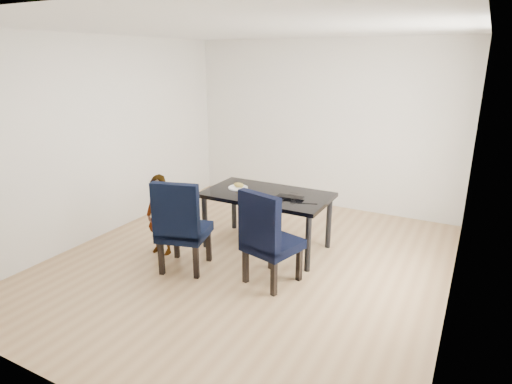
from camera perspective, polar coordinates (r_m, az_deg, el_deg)
The scene contains 14 objects.
floor at distance 5.34m, azimuth -1.02°, elevation -9.36°, with size 4.50×5.00×0.01m, color tan.
ceiling at distance 4.77m, azimuth -1.21°, elevation 21.07°, with size 4.50×5.00×0.01m, color white.
wall_back at distance 7.13m, azimuth 8.82°, elevation 8.80°, with size 4.50×0.01×2.70m, color white.
wall_front at distance 3.04m, azimuth -24.78°, elevation -4.63°, with size 4.50×0.01×2.70m, color silver.
wall_left at distance 6.27m, azimuth -19.56°, elevation 6.81°, with size 0.01×5.00×2.70m, color white.
wall_right at distance 4.29m, azimuth 26.24°, elevation 1.38°, with size 0.01×5.00×2.70m, color white.
dining_table at distance 5.59m, azimuth 1.45°, elevation -3.82°, with size 1.60×0.90×0.75m, color black.
chair_left at distance 5.06m, azimuth -9.55°, elevation -4.22°, with size 0.53×0.56×1.11m, color black.
chair_right at distance 4.69m, azimuth 2.26°, elevation -5.95°, with size 0.52×0.54×1.09m, color black.
child at distance 5.51m, azimuth -12.66°, elevation -3.01°, with size 0.38×0.25×1.03m, color #FF4315.
plate at distance 5.67m, azimuth -2.41°, elevation 0.59°, with size 0.26×0.26×0.01m, color white.
sandwich at distance 5.66m, azimuth -2.31°, elevation 0.95°, with size 0.15×0.07×0.06m, color #AF973E.
laptop at distance 5.33m, azimuth 4.75°, elevation -0.53°, with size 0.34×0.22×0.03m, color black.
cable_tangle at distance 5.16m, azimuth 4.37°, elevation -1.25°, with size 0.16×0.16×0.01m, color black.
Camera 1 is at (2.32, -4.16, 2.42)m, focal length 30.00 mm.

